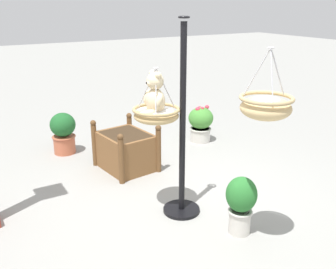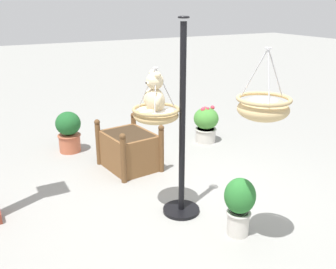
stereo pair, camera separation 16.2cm
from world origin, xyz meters
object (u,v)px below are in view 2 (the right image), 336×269
Objects in this scene: hanging_basket_with_teddy at (156,114)px; hanging_basket_left_high at (263,107)px; wooden_planter_box at (129,149)px; potted_plant_fern_front at (239,203)px; potted_plant_bushy_green at (69,131)px; teddy_bear at (154,96)px; display_pole_central at (182,159)px; potted_plant_tall_leafy at (206,123)px.

hanging_basket_with_teddy is 1.27m from hanging_basket_left_high.
wooden_planter_box is 2.21m from potted_plant_fern_front.
potted_plant_bushy_green is at bearing 9.96° from hanging_basket_with_teddy.
hanging_basket_left_high is (-1.13, -0.54, 0.08)m from teddy_bear.
display_pole_central reaches higher than hanging_basket_with_teddy.
potted_plant_fern_front is 2.91m from potted_plant_tall_leafy.
display_pole_central is 0.82m from potted_plant_fern_front.
potted_plant_bushy_green reaches higher than potted_plant_fern_front.
wooden_planter_box reaches higher than potted_plant_fern_front.
hanging_basket_left_high reaches higher than potted_plant_tall_leafy.
potted_plant_bushy_green is (0.67, 2.28, 0.02)m from potted_plant_tall_leafy.
teddy_bear is at bearing 61.24° from display_pole_central.
display_pole_central reaches higher than hanging_basket_left_high.
hanging_basket_with_teddy is 0.93× the size of potted_plant_fern_front.
hanging_basket_with_teddy is (0.15, 0.25, 0.53)m from display_pole_central.
wooden_planter_box is (2.47, 0.32, -1.20)m from hanging_basket_left_high.
potted_plant_fern_front is (-2.18, -0.36, 0.08)m from wooden_planter_box.
hanging_basket_left_high is (-0.98, -0.27, 0.82)m from display_pole_central.
potted_plant_tall_leafy is (1.91, -1.60, -0.34)m from display_pole_central.
hanging_basket_left_high is 3.85m from potted_plant_bushy_green.
hanging_basket_with_teddy is 0.94× the size of potted_plant_tall_leafy.
potted_plant_fern_front is (-0.70, -0.31, -0.31)m from display_pole_central.
hanging_basket_left_high reaches higher than teddy_bear.
wooden_planter_box is at bearing -9.52° from teddy_bear.
hanging_basket_left_high is (-1.13, -0.52, 0.28)m from hanging_basket_with_teddy.
teddy_bear is 1.25m from hanging_basket_left_high.
teddy_bear is (-0.00, 0.02, 0.21)m from hanging_basket_with_teddy.
potted_plant_fern_front is at bearing -146.63° from hanging_basket_with_teddy.
display_pole_central reaches higher than potted_plant_tall_leafy.
hanging_basket_left_high reaches higher than hanging_basket_with_teddy.
display_pole_central is 3.43× the size of potted_plant_fern_front.
potted_plant_tall_leafy is (2.60, -1.29, -0.03)m from potted_plant_fern_front.
hanging_basket_left_high is 1.16m from potted_plant_fern_front.
display_pole_central is 3.47× the size of potted_plant_tall_leafy.
potted_plant_bushy_green is at bearing 14.88° from hanging_basket_left_high.
display_pole_central is 0.61m from hanging_basket_with_teddy.
teddy_bear is 0.75× the size of hanging_basket_left_high.
display_pole_central is 0.80m from teddy_bear.
hanging_basket_left_high reaches higher than potted_plant_bushy_green.
teddy_bear reaches higher than potted_plant_fern_front.
teddy_bear is at bearing 170.48° from wooden_planter_box.
display_pole_central reaches higher than potted_plant_bushy_green.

